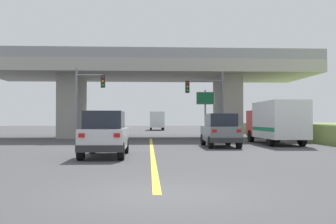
{
  "coord_description": "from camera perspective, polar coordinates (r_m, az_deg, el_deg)",
  "views": [
    {
      "loc": [
        -0.19,
        -8.6,
        1.62
      ],
      "look_at": [
        1.2,
        19.69,
        2.22
      ],
      "focal_mm": 42.36,
      "sensor_mm": 36.0,
      "label": 1
    }
  ],
  "objects": [
    {
      "name": "lane_divider_stripe",
      "position": [
        21.82,
        -2.32,
        -5.45
      ],
      "size": [
        0.2,
        26.31,
        0.01
      ],
      "primitive_type": "cube",
      "color": "yellow",
      "rests_on": "ground"
    },
    {
      "name": "highway_sign",
      "position": [
        35.19,
        5.39,
        1.3
      ],
      "size": [
        1.61,
        0.17,
        4.3
      ],
      "color": "slate",
      "rests_on": "ground"
    },
    {
      "name": "suv_lead",
      "position": [
        17.87,
        -9.03,
        -3.14
      ],
      "size": [
        1.89,
        4.51,
        2.02
      ],
      "color": "silver",
      "rests_on": "ground"
    },
    {
      "name": "traffic_signal_nearside",
      "position": [
        31.73,
        6.02,
        2.12
      ],
      "size": [
        3.06,
        0.36,
        5.45
      ],
      "color": "#56595E",
      "rests_on": "ground"
    },
    {
      "name": "overpass_bridge",
      "position": [
        38.03,
        -2.53,
        4.55
      ],
      "size": [
        30.15,
        9.68,
        7.76
      ],
      "color": "#A8A59E",
      "rests_on": "ground"
    },
    {
      "name": "suv_crossing",
      "position": [
        24.38,
        7.52,
        -2.63
      ],
      "size": [
        1.89,
        4.27,
        2.02
      ],
      "rotation": [
        0.0,
        0.0,
        -0.0
      ],
      "color": "slate",
      "rests_on": "ground"
    },
    {
      "name": "ground",
      "position": [
        37.87,
        -2.54,
        -3.66
      ],
      "size": [
        160.0,
        160.0,
        0.0
      ],
      "primitive_type": "plane",
      "color": "#424244"
    },
    {
      "name": "box_truck",
      "position": [
        27.77,
        15.27,
        -1.34
      ],
      "size": [
        2.33,
        7.07,
        2.86
      ],
      "color": "red",
      "rests_on": "ground"
    },
    {
      "name": "traffic_signal_farside",
      "position": [
        30.96,
        -11.75,
        2.44
      ],
      "size": [
        2.26,
        0.36,
        5.62
      ],
      "color": "slate",
      "rests_on": "ground"
    },
    {
      "name": "semi_truck_distant",
      "position": [
        66.04,
        -1.61,
        -1.23
      ],
      "size": [
        2.33,
        6.99,
        3.02
      ],
      "color": "silver",
      "rests_on": "ground"
    }
  ]
}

